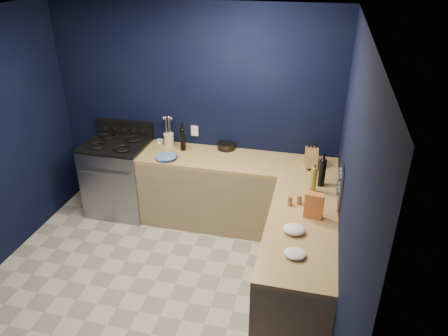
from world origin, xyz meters
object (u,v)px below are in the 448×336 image
(plate_stack, at_px, (166,157))
(knife_block, at_px, (311,157))
(crouton_bag, at_px, (314,206))
(gas_range, at_px, (120,178))
(utensil_crock, at_px, (169,139))

(plate_stack, xyz_separation_m, knife_block, (1.65, 0.19, 0.10))
(knife_block, bearing_deg, crouton_bag, -93.93)
(knife_block, height_order, crouton_bag, knife_block)
(gas_range, xyz_separation_m, plate_stack, (0.72, -0.16, 0.46))
(knife_block, bearing_deg, gas_range, 172.59)
(plate_stack, xyz_separation_m, utensil_crock, (-0.10, 0.38, 0.06))
(plate_stack, height_order, knife_block, knife_block)
(utensil_crock, distance_m, knife_block, 1.76)
(plate_stack, relative_size, knife_block, 1.08)
(gas_range, bearing_deg, utensil_crock, 19.58)
(gas_range, distance_m, plate_stack, 0.87)
(gas_range, relative_size, knife_block, 4.02)
(utensil_crock, bearing_deg, gas_range, -160.42)
(plate_stack, distance_m, knife_block, 1.67)
(gas_range, relative_size, crouton_bag, 3.75)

